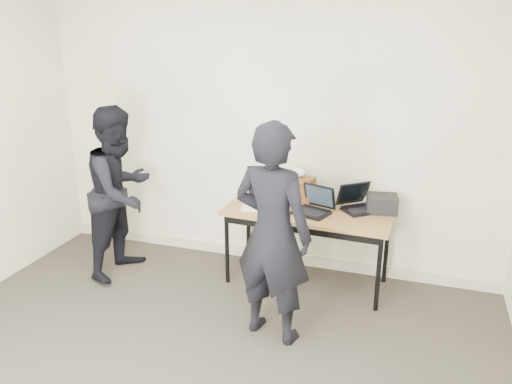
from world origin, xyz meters
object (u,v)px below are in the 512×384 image
at_px(laptop_right, 358,204).
at_px(person_observer, 121,192).
at_px(equipment_box, 382,204).
at_px(laptop_beige, 259,202).
at_px(leather_satchel, 295,188).
at_px(desk, 308,217).
at_px(laptop_center, 314,207).
at_px(person_typist, 272,234).

distance_m(laptop_right, person_observer, 2.21).
distance_m(laptop_right, equipment_box, 0.21).
xyz_separation_m(laptop_beige, laptop_right, (0.88, 0.21, 0.01)).
bearing_deg(leather_satchel, laptop_right, 4.90).
height_order(laptop_right, equipment_box, laptop_right).
xyz_separation_m(desk, equipment_box, (0.63, 0.19, 0.14)).
relative_size(laptop_beige, equipment_box, 1.19).
bearing_deg(desk, equipment_box, 19.79).
bearing_deg(laptop_right, equipment_box, -38.54).
relative_size(laptop_beige, person_observer, 0.19).
bearing_deg(laptop_center, laptop_beige, -159.43).
bearing_deg(equipment_box, laptop_beige, -168.67).
relative_size(desk, laptop_right, 3.49).
bearing_deg(equipment_box, laptop_right, -178.20).
xyz_separation_m(equipment_box, person_typist, (-0.70, -1.07, 0.05)).
bearing_deg(person_typist, person_observer, -6.96).
xyz_separation_m(person_typist, person_observer, (-1.66, 0.59, -0.04)).
distance_m(laptop_beige, person_typist, 0.94).
relative_size(laptop_right, person_typist, 0.26).
bearing_deg(laptop_right, laptop_beige, 153.15).
bearing_deg(person_typist, leather_satchel, -72.05).
bearing_deg(laptop_right, person_observer, 152.19).
height_order(laptop_beige, person_typist, person_typist).
relative_size(laptop_center, person_observer, 0.24).
distance_m(leather_satchel, person_observer, 1.64).
bearing_deg(leather_satchel, person_typist, -75.68).
relative_size(laptop_center, leather_satchel, 1.01).
xyz_separation_m(laptop_beige, laptop_center, (0.51, 0.01, 0.01)).
xyz_separation_m(leather_satchel, person_observer, (-1.56, -0.52, -0.03)).
xyz_separation_m(laptop_right, person_observer, (-2.16, -0.48, 0.04)).
bearing_deg(equipment_box, laptop_center, -160.54).
relative_size(person_typist, person_observer, 1.04).
relative_size(laptop_beige, person_typist, 0.19).
height_order(desk, person_observer, person_observer).
xyz_separation_m(laptop_beige, person_typist, (0.38, -0.86, 0.08)).
height_order(desk, leather_satchel, leather_satchel).
distance_m(leather_satchel, person_typist, 1.12).
bearing_deg(laptop_right, person_typist, -155.40).
bearing_deg(desk, laptop_beige, -173.99).
bearing_deg(person_observer, laptop_beige, -72.06).
relative_size(leather_satchel, person_observer, 0.24).
bearing_deg(person_typist, equipment_box, -110.74).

